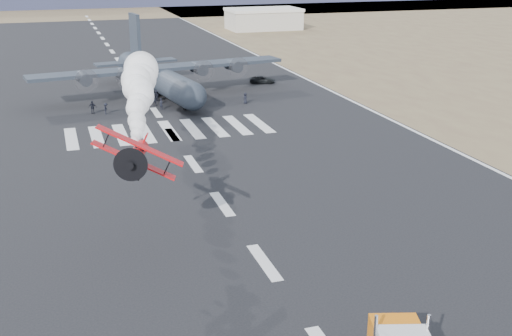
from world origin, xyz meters
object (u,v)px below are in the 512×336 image
crew_a (161,104)px  crew_h (132,105)px  crew_b (154,100)px  crew_e (245,98)px  support_vehicle (262,80)px  crew_f (157,95)px  transport_aircraft (158,76)px  aerobatic_biplane (137,155)px  crew_g (200,100)px  crew_c (106,109)px  crew_d (93,107)px  hangar_right (263,19)px

crew_a → crew_h: bearing=-136.6°
crew_b → crew_e: bearing=-162.9°
support_vehicle → crew_e: size_ratio=2.67×
crew_f → transport_aircraft: bearing=151.6°
support_vehicle → crew_f: size_ratio=2.42×
transport_aircraft → crew_e: transport_aircraft is taller
aerobatic_biplane → crew_g: size_ratio=3.79×
crew_c → crew_f: size_ratio=0.88×
crew_a → crew_d: 9.54m
support_vehicle → crew_f: bearing=132.7°
aerobatic_biplane → support_vehicle: (28.99, 57.89, -6.81)m
crew_b → support_vehicle: bearing=-122.2°
crew_d → crew_e: crew_d is taller
hangar_right → aerobatic_biplane: aerobatic_biplane is taller
crew_f → crew_b: bearing=-32.3°
support_vehicle → crew_a: 24.23m
crew_f → crew_g: 7.33m
support_vehicle → crew_e: 15.67m
aerobatic_biplane → crew_b: aerobatic_biplane is taller
aerobatic_biplane → support_vehicle: aerobatic_biplane is taller
crew_c → crew_f: (8.12, 6.00, 0.11)m
crew_h → crew_f: bearing=129.1°
crew_a → crew_c: 7.81m
crew_g → crew_a: bearing=126.8°
transport_aircraft → crew_a: transport_aircraft is taller
hangar_right → crew_f: size_ratio=11.42×
crew_h → crew_a: bearing=72.8°
crew_b → crew_c: size_ratio=1.12×
crew_d → crew_h: crew_d is taller
aerobatic_biplane → crew_e: (21.72, 44.01, -6.60)m
support_vehicle → crew_e: bearing=172.3°
crew_e → crew_h: size_ratio=0.96×
support_vehicle → crew_h: crew_h is taller
crew_a → crew_f: crew_f is taller
transport_aircraft → crew_c: transport_aircraft is taller
crew_a → aerobatic_biplane: bearing=-51.3°
crew_b → crew_c: bearing=52.8°
crew_e → crew_g: size_ratio=0.98×
transport_aircraft → crew_h: 11.46m
aerobatic_biplane → crew_h: aerobatic_biplane is taller
aerobatic_biplane → crew_h: 45.28m
aerobatic_biplane → crew_d: aerobatic_biplane is taller
crew_d → crew_g: bearing=-167.4°
crew_b → crew_d: (-9.03, -2.36, 0.03)m
hangar_right → crew_b: (-45.47, -85.64, -2.12)m
hangar_right → crew_c: 103.33m
crew_e → crew_c: bearing=-105.0°
aerobatic_biplane → crew_h: (4.99, 44.52, -6.57)m
aerobatic_biplane → transport_aircraft: bearing=87.5°
crew_f → crew_h: 6.82m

